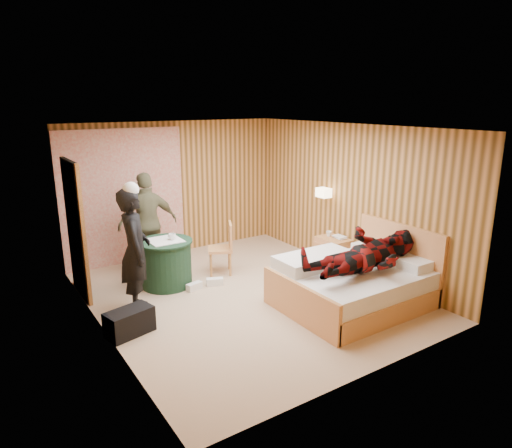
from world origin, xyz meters
TOP-DOWN VIEW (x-y plane):
  - floor at (0.00, 0.00)m, footprint 4.20×5.00m
  - ceiling at (0.00, 0.00)m, footprint 4.20×5.00m
  - wall_back at (0.00, 2.50)m, footprint 4.20×0.02m
  - wall_left at (-2.10, 0.00)m, footprint 0.02×5.00m
  - wall_right at (2.10, 0.00)m, footprint 0.02×5.00m
  - curtain at (-1.00, 2.43)m, footprint 2.20×0.08m
  - doorway at (-2.06, 1.40)m, footprint 0.06×0.90m
  - wall_lamp at (1.92, 0.45)m, footprint 0.26×0.24m
  - bed at (1.13, -1.12)m, footprint 1.99×1.56m
  - nightstand at (1.88, 0.10)m, footprint 0.43×0.58m
  - round_table at (-0.84, 1.01)m, footprint 0.85×0.85m
  - chair_far at (-0.83, 1.68)m, footprint 0.43×0.43m
  - chair_near at (0.21, 0.97)m, footprint 0.53×0.53m
  - duffel_bag at (-1.85, -0.22)m, footprint 0.64×0.44m
  - sneaker_left at (-0.20, 0.58)m, footprint 0.29×0.21m
  - sneaker_right at (-0.56, 0.59)m, footprint 0.27×0.16m
  - woman_standing at (-1.51, 0.41)m, footprint 0.59×0.73m
  - man_at_table at (-0.84, 1.72)m, footprint 1.02×0.45m
  - man_on_bed at (1.15, -1.35)m, footprint 0.86×0.67m
  - book_lower at (1.88, 0.05)m, footprint 0.19×0.24m
  - book_upper at (1.88, 0.05)m, footprint 0.17×0.23m
  - cup_nightstand at (1.88, 0.23)m, footprint 0.12×0.12m
  - cup_table at (-0.74, 0.96)m, footprint 0.15×0.15m

SIDE VIEW (x-z plane):
  - floor at x=0.00m, z-range -0.01..0.01m
  - sneaker_right at x=-0.56m, z-range 0.00..0.11m
  - sneaker_left at x=-0.20m, z-range 0.00..0.12m
  - duffel_bag at x=-1.85m, z-range 0.00..0.33m
  - nightstand at x=1.88m, z-range 0.01..0.57m
  - bed at x=1.13m, z-range -0.23..0.85m
  - round_table at x=-0.84m, z-range 0.00..0.76m
  - chair_near at x=0.21m, z-range 0.07..0.95m
  - chair_far at x=-0.83m, z-range 0.07..1.00m
  - book_lower at x=1.88m, z-range 0.56..0.58m
  - book_upper at x=1.88m, z-range 0.58..0.60m
  - cup_nightstand at x=1.88m, z-range 0.56..0.65m
  - cup_table at x=-0.74m, z-range 0.76..0.85m
  - man_at_table at x=-0.84m, z-range 0.00..1.72m
  - woman_standing at x=-1.51m, z-range 0.00..1.74m
  - man_on_bed at x=1.15m, z-range 0.08..1.85m
  - doorway at x=-2.06m, z-range 0.00..2.05m
  - curtain at x=-1.00m, z-range 0.00..2.40m
  - wall_back at x=0.00m, z-range 0.00..2.50m
  - wall_left at x=-2.10m, z-range 0.00..2.50m
  - wall_right at x=2.10m, z-range 0.00..2.50m
  - wall_lamp at x=1.92m, z-range 1.22..1.38m
  - ceiling at x=0.00m, z-range 2.50..2.50m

